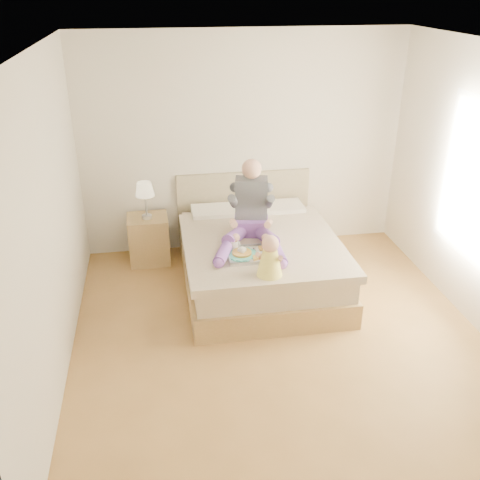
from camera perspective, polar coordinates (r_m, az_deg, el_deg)
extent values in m
cube|color=brown|center=(5.41, 4.13, -10.06)|extent=(4.00, 4.20, 0.01)
cube|color=white|center=(4.40, 5.31, 19.68)|extent=(4.00, 4.20, 0.02)
cube|color=beige|center=(6.68, 0.36, 10.16)|extent=(4.00, 0.02, 2.70)
cube|color=beige|center=(3.01, 14.23, -12.30)|extent=(4.00, 0.02, 2.70)
cube|color=beige|center=(4.70, -19.77, 1.53)|extent=(0.02, 4.20, 2.70)
cube|color=white|center=(5.68, 24.10, 5.47)|extent=(0.02, 1.30, 1.60)
cube|color=white|center=(5.68, 24.06, 5.47)|extent=(0.01, 1.18, 1.48)
cube|color=olive|center=(6.16, 2.03, -3.52)|extent=(1.68, 2.13, 0.28)
cube|color=tan|center=(6.04, 2.07, -1.37)|extent=(1.60, 2.05, 0.24)
cube|color=tan|center=(5.83, 2.38, -0.61)|extent=(1.70, 1.80, 0.09)
cube|color=white|center=(6.57, -2.43, 2.81)|extent=(0.62, 0.40, 0.14)
cube|color=white|center=(6.69, 4.05, 3.22)|extent=(0.62, 0.40, 0.14)
cube|color=#85785C|center=(6.95, 0.36, 3.39)|extent=(1.70, 0.08, 1.00)
cube|color=olive|center=(6.68, -9.69, 0.08)|extent=(0.50, 0.44, 0.59)
cylinder|color=#B5B8BD|center=(6.52, -9.90, 2.47)|extent=(0.12, 0.12, 0.04)
cylinder|color=#B5B8BD|center=(6.46, -10.00, 3.65)|extent=(0.02, 0.02, 0.25)
cone|color=#FCEEC5|center=(6.39, -10.14, 5.37)|extent=(0.22, 0.22, 0.16)
cube|color=#61388D|center=(5.98, 1.19, 1.54)|extent=(0.42, 0.36, 0.18)
cube|color=#383840|center=(5.92, 1.22, 4.45)|extent=(0.39, 0.28, 0.47)
sphere|color=tan|center=(5.77, 1.25, 7.60)|extent=(0.22, 0.22, 0.22)
cylinder|color=#61388D|center=(5.78, -0.39, 0.51)|extent=(0.39, 0.51, 0.21)
cylinder|color=#61388D|center=(5.46, -1.75, -1.30)|extent=(0.27, 0.46, 0.12)
sphere|color=#61388D|center=(5.28, -2.30, -2.46)|extent=(0.11, 0.11, 0.11)
cylinder|color=#383840|center=(5.79, -0.73, 4.15)|extent=(0.17, 0.30, 0.24)
cylinder|color=tan|center=(5.69, -0.70, 1.81)|extent=(0.10, 0.31, 0.16)
sphere|color=tan|center=(5.59, -0.45, 0.27)|extent=(0.09, 0.09, 0.09)
cylinder|color=#61388D|center=(5.78, 2.72, 0.47)|extent=(0.22, 0.52, 0.21)
cylinder|color=#61388D|center=(5.46, 4.01, -1.37)|extent=(0.13, 0.45, 0.12)
sphere|color=#61388D|center=(5.27, 4.51, -2.55)|extent=(0.11, 0.11, 0.11)
cylinder|color=#383840|center=(5.79, 3.15, 4.11)|extent=(0.11, 0.30, 0.24)
cylinder|color=tan|center=(5.69, 3.05, 1.76)|extent=(0.16, 0.31, 0.16)
sphere|color=tan|center=(5.59, 2.76, 0.23)|extent=(0.09, 0.09, 0.09)
cube|color=#B5B8BD|center=(5.51, 1.31, -1.66)|extent=(0.52, 0.41, 0.01)
cylinder|color=teal|center=(5.50, 0.20, -1.54)|extent=(0.30, 0.30, 0.02)
cylinder|color=#BC903E|center=(5.49, 0.20, -1.36)|extent=(0.20, 0.20, 0.02)
cylinder|color=white|center=(5.60, -0.65, -0.54)|extent=(0.09, 0.09, 0.10)
torus|color=white|center=(5.60, -0.11, -0.48)|extent=(0.02, 0.07, 0.07)
cylinder|color=#866041|center=(5.57, -0.65, -0.09)|extent=(0.08, 0.08, 0.01)
cylinder|color=white|center=(5.60, 2.51, -1.04)|extent=(0.17, 0.17, 0.01)
cube|color=#BC903E|center=(5.60, 2.51, -0.89)|extent=(0.10, 0.08, 0.02)
cylinder|color=white|center=(5.41, 1.76, -2.08)|extent=(0.17, 0.17, 0.01)
ellipsoid|color=red|center=(5.40, 2.02, -1.97)|extent=(0.04, 0.04, 0.01)
cylinder|color=white|center=(5.58, 3.29, -0.51)|extent=(0.08, 0.08, 0.13)
cylinder|color=orange|center=(5.58, 3.29, -0.54)|extent=(0.07, 0.07, 0.13)
cylinder|color=white|center=(5.43, 3.33, -1.82)|extent=(0.08, 0.08, 0.04)
cylinder|color=#4F260B|center=(5.43, 3.33, -1.83)|extent=(0.07, 0.07, 0.03)
cone|color=#FDF050|center=(5.12, 3.20, -2.39)|extent=(0.25, 0.25, 0.27)
sphere|color=tan|center=(5.03, 3.25, -0.41)|extent=(0.17, 0.17, 0.17)
cylinder|color=tan|center=(5.28, 3.02, -2.55)|extent=(0.16, 0.19, 0.06)
sphere|color=tan|center=(5.36, 3.22, -2.08)|extent=(0.05, 0.05, 0.05)
cylinder|color=tan|center=(5.13, 2.17, -1.67)|extent=(0.13, 0.13, 0.12)
cylinder|color=tan|center=(5.26, 4.01, -2.69)|extent=(0.12, 0.20, 0.06)
sphere|color=tan|center=(5.34, 4.31, -2.24)|extent=(0.05, 0.05, 0.05)
cylinder|color=tan|center=(5.08, 4.32, -1.98)|extent=(0.07, 0.14, 0.12)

